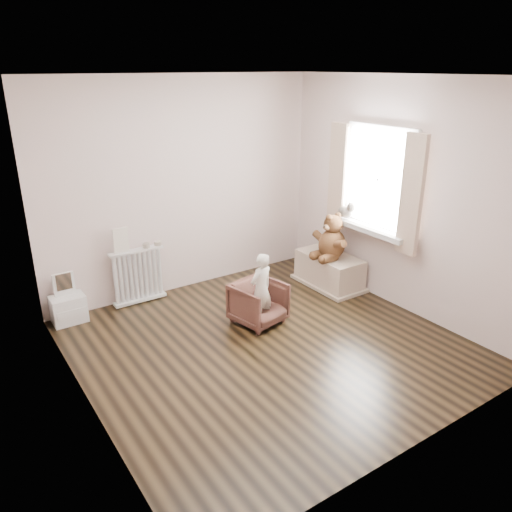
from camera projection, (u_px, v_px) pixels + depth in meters
floor at (268, 345)px, 5.11m from camera, size 3.60×3.60×0.01m
ceiling at (271, 75)px, 4.18m from camera, size 3.60×3.60×0.01m
back_wall at (183, 187)px, 6.04m from camera, size 3.60×0.02×2.60m
front_wall at (430, 291)px, 3.25m from camera, size 3.60×0.02×2.60m
left_wall at (73, 264)px, 3.71m from camera, size 0.02×3.60×2.60m
right_wall at (400, 197)px, 5.59m from camera, size 0.02×3.60×2.60m
window at (379, 179)px, 5.74m from camera, size 0.03×0.90×1.10m
window_sill at (369, 229)px, 5.90m from camera, size 0.22×1.10×0.06m
curtain_left at (412, 196)px, 5.27m from camera, size 0.06×0.26×1.30m
curtain_right at (338, 177)px, 6.15m from camera, size 0.06×0.26×1.30m
radiator at (138, 272)px, 5.90m from camera, size 0.64×0.12×0.67m
paper_doll at (121, 240)px, 5.66m from camera, size 0.18×0.02×0.29m
tin_a at (146, 245)px, 5.86m from camera, size 0.09×0.09×0.05m
tin_b at (158, 243)px, 5.94m from camera, size 0.09×0.09×0.05m
toy_vanity at (67, 299)px, 5.48m from camera, size 0.36×0.26×0.57m
armchair at (258, 303)px, 5.48m from camera, size 0.60×0.61×0.47m
child at (261, 289)px, 5.37m from camera, size 0.33×0.25×0.81m
toy_bench at (329, 270)px, 6.44m from camera, size 0.46×0.87×0.41m
teddy_bear at (332, 238)px, 6.19m from camera, size 0.48×0.37×0.57m
plush_cat at (346, 210)px, 6.16m from camera, size 0.18×0.27×0.22m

